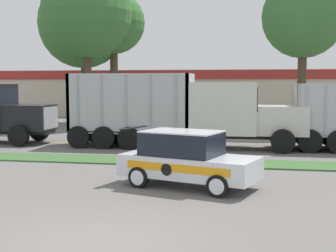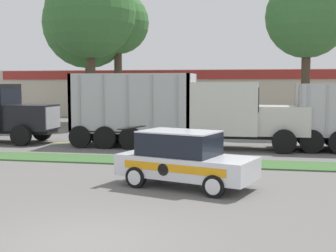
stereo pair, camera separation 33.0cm
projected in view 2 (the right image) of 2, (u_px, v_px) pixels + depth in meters
ground_plane at (83, 243)px, 9.25m from camera, size 600.00×600.00×0.00m
grass_verge at (172, 162)px, 18.62m from camera, size 120.00×1.90×0.06m
centre_line_3 at (61, 143)px, 24.80m from camera, size 2.40×0.14×0.01m
centre_line_4 at (161, 145)px, 23.75m from camera, size 2.40×0.14×0.01m
centre_line_5 at (269, 148)px, 22.71m from camera, size 2.40×0.14×0.01m
dump_truck_lead at (205, 114)px, 22.62m from camera, size 11.48×2.68×3.61m
rally_car at (184, 159)px, 14.19m from camera, size 4.47×2.93×1.74m
store_building_backdrop at (206, 93)px, 47.26m from camera, size 39.69×12.10×4.34m
tree_behind_left at (307, 8)px, 29.06m from camera, size 5.17×5.17×11.18m
tree_behind_centre at (87, 15)px, 36.33m from camera, size 6.91×6.91×12.96m
tree_behind_right at (118, 17)px, 35.81m from camera, size 4.81×4.81×11.40m
tree_behind_far_right at (90, 4)px, 33.27m from camera, size 6.48×6.48×13.03m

